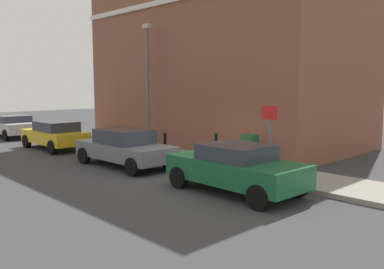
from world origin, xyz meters
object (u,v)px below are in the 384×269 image
car_grey (125,147)px  car_green (235,167)px  utility_cabinet (249,151)px  lamppost (148,80)px  bollard_near_cabinet (216,145)px  street_sign (269,130)px  car_silver (12,126)px  car_yellow (55,134)px  bollard_far_kerb (165,145)px

car_grey → car_green: bearing=179.9°
utility_cabinet → lamppost: lamppost is taller
utility_cabinet → bollard_near_cabinet: (0.10, 1.74, 0.02)m
street_sign → bollard_near_cabinet: bearing=71.7°
bollard_near_cabinet → lamppost: size_ratio=0.18×
car_silver → car_grey: bearing=179.0°
lamppost → bollard_near_cabinet: bearing=-90.3°
car_yellow → bollard_far_kerb: (1.68, -6.21, -0.02)m
bollard_near_cabinet → street_sign: bearing=-108.3°
bollard_far_kerb → lamppost: 4.04m
car_silver → street_sign: 17.42m
car_grey → bollard_far_kerb: size_ratio=4.14×
car_green → bollard_far_kerb: 5.28m
car_green → lamppost: lamppost is taller
lamppost → car_silver: bearing=106.0°
street_sign → car_green: bearing=-174.9°
utility_cabinet → car_yellow: bearing=106.8°
bollard_near_cabinet → lamppost: bearing=89.7°
utility_cabinet → lamppost: 6.65m
car_yellow → bollard_far_kerb: car_yellow is taller
bollard_near_cabinet → lamppost: (0.02, 4.37, 2.60)m
lamppost → car_yellow: bearing=131.3°
utility_cabinet → bollard_near_cabinet: 1.74m
car_silver → utility_cabinet: car_silver is taller
car_yellow → bollard_near_cabinet: size_ratio=3.80×
car_grey → car_yellow: (0.02, 5.85, -0.01)m
bollard_near_cabinet → street_sign: size_ratio=0.45×
car_grey → utility_cabinet: car_grey is taller
car_grey → street_sign: (1.91, -5.23, 0.93)m
utility_cabinet → street_sign: (-0.99, -1.55, 0.98)m
car_yellow → lamppost: size_ratio=0.69×
car_silver → utility_cabinet: bearing=-170.3°
car_silver → bollard_near_cabinet: bearing=-168.7°
bollard_near_cabinet → bollard_far_kerb: (-1.30, 1.57, 0.00)m
car_green → car_silver: bearing=0.7°
car_silver → bollard_far_kerb: car_silver is taller
car_green → street_sign: size_ratio=1.79×
car_green → bollard_near_cabinet: size_ratio=3.97×
utility_cabinet → bollard_far_kerb: 3.53m
car_green → car_grey: size_ratio=0.96×
car_yellow → utility_cabinet: 9.95m
car_silver → bollard_near_cabinet: 14.28m
bollard_near_cabinet → car_yellow: bearing=111.0°
lamppost → utility_cabinet: bearing=-91.1°
car_grey → bollard_near_cabinet: (3.00, -1.93, -0.03)m
street_sign → lamppost: bearing=81.7°
bollard_far_kerb → street_sign: size_ratio=0.45×
car_grey → street_sign: street_sign is taller
car_green → lamppost: size_ratio=0.72×
car_yellow → lamppost: 5.23m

